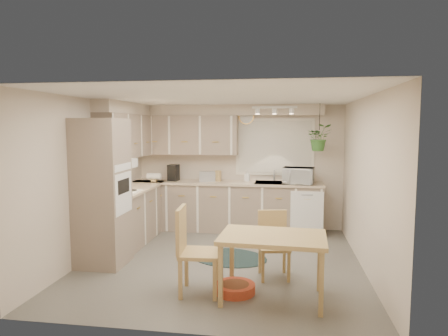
{
  "coord_description": "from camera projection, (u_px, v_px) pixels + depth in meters",
  "views": [
    {
      "loc": [
        0.89,
        -5.66,
        1.98
      ],
      "look_at": [
        -0.06,
        0.55,
        1.33
      ],
      "focal_mm": 32.0,
      "sensor_mm": 36.0,
      "label": 1
    }
  ],
  "objects": [
    {
      "name": "wall_clock",
      "position": [
        246.0,
        117.0,
        7.69
      ],
      "size": [
        0.3,
        0.03,
        0.3
      ],
      "primitive_type": "cylinder",
      "rotation": [
        1.57,
        0.0,
        0.0
      ],
      "color": "#E3AD50",
      "rests_on": "wall_back"
    },
    {
      "name": "base_cab_left",
      "position": [
        134.0,
        215.0,
        6.97
      ],
      "size": [
        0.6,
        1.85,
        0.9
      ],
      "primitive_type": "cube",
      "color": "gray",
      "rests_on": "floor"
    },
    {
      "name": "upper_cab_back",
      "position": [
        187.0,
        135.0,
        7.76
      ],
      "size": [
        2.0,
        0.35,
        0.75
      ],
      "primitive_type": "cube",
      "color": "gray",
      "rests_on": "wall_back"
    },
    {
      "name": "soffit_back",
      "position": [
        228.0,
        110.0,
        7.61
      ],
      "size": [
        3.6,
        0.3,
        0.2
      ],
      "primitive_type": "cube",
      "color": "beige",
      "rests_on": "wall_back"
    },
    {
      "name": "soap_bottle",
      "position": [
        247.0,
        179.0,
        7.69
      ],
      "size": [
        0.11,
        0.22,
        0.1
      ],
      "primitive_type": "imported",
      "rotation": [
        0.0,
        0.0,
        -0.1
      ],
      "color": "white",
      "rests_on": "counter_back"
    },
    {
      "name": "knife_block",
      "position": [
        218.0,
        176.0,
        7.67
      ],
      "size": [
        0.11,
        0.11,
        0.21
      ],
      "primitive_type": "cube",
      "rotation": [
        0.0,
        0.0,
        -0.22
      ],
      "color": "tan",
      "rests_on": "counter_back"
    },
    {
      "name": "counter_back",
      "position": [
        226.0,
        183.0,
        7.6
      ],
      "size": [
        3.64,
        0.64,
        0.04
      ],
      "primitive_type": "cube",
      "color": "#C8B692",
      "rests_on": "base_cab_back"
    },
    {
      "name": "range_hood",
      "position": [
        119.0,
        164.0,
        6.31
      ],
      "size": [
        0.4,
        0.6,
        0.14
      ],
      "primitive_type": "cube",
      "color": "white",
      "rests_on": "upper_cab_left"
    },
    {
      "name": "wall_back",
      "position": [
        239.0,
        167.0,
        7.84
      ],
      "size": [
        4.0,
        0.04,
        2.4
      ],
      "primitive_type": "cube",
      "color": "beige",
      "rests_on": "floor"
    },
    {
      "name": "oven_stack",
      "position": [
        102.0,
        193.0,
        5.67
      ],
      "size": [
        0.65,
        0.65,
        2.1
      ],
      "primitive_type": "cube",
      "color": "gray",
      "rests_on": "floor"
    },
    {
      "name": "counter_left",
      "position": [
        134.0,
        188.0,
        6.92
      ],
      "size": [
        0.64,
        1.89,
        0.04
      ],
      "primitive_type": "cube",
      "color": "#C8B692",
      "rests_on": "base_cab_left"
    },
    {
      "name": "wall_oven_face",
      "position": [
        123.0,
        193.0,
        5.63
      ],
      "size": [
        0.02,
        0.56,
        0.58
      ],
      "primitive_type": "cube",
      "color": "white",
      "rests_on": "oven_stack"
    },
    {
      "name": "window_blinds",
      "position": [
        275.0,
        147.0,
        7.67
      ],
      "size": [
        1.4,
        0.02,
        1.0
      ],
      "primitive_type": "cube",
      "color": "white",
      "rests_on": "wall_back"
    },
    {
      "name": "soffit_left",
      "position": [
        126.0,
        109.0,
        6.92
      ],
      "size": [
        0.3,
        2.0,
        0.2
      ],
      "primitive_type": "cube",
      "color": "beige",
      "rests_on": "wall_left"
    },
    {
      "name": "chair_back",
      "position": [
        274.0,
        245.0,
        5.23
      ],
      "size": [
        0.47,
        0.47,
        0.87
      ],
      "primitive_type": "cube",
      "rotation": [
        0.0,
        0.0,
        3.32
      ],
      "color": "tan",
      "rests_on": "floor"
    },
    {
      "name": "chair_left",
      "position": [
        200.0,
        251.0,
        4.73
      ],
      "size": [
        0.52,
        0.52,
        1.04
      ],
      "primitive_type": "cube",
      "rotation": [
        0.0,
        0.0,
        -1.51
      ],
      "color": "tan",
      "rests_on": "floor"
    },
    {
      "name": "upper_cab_left",
      "position": [
        128.0,
        136.0,
        6.97
      ],
      "size": [
        0.35,
        2.0,
        0.75
      ],
      "primitive_type": "cube",
      "color": "gray",
      "rests_on": "wall_left"
    },
    {
      "name": "microwave",
      "position": [
        298.0,
        174.0,
        7.29
      ],
      "size": [
        0.59,
        0.39,
        0.37
      ],
      "primitive_type": "imported",
      "rotation": [
        0.0,
        0.0,
        -0.16
      ],
      "color": "white",
      "rests_on": "counter_back"
    },
    {
      "name": "base_cab_back",
      "position": [
        226.0,
        207.0,
        7.65
      ],
      "size": [
        3.6,
        0.6,
        0.9
      ],
      "primitive_type": "cube",
      "color": "gray",
      "rests_on": "floor"
    },
    {
      "name": "sink",
      "position": [
        274.0,
        185.0,
        7.47
      ],
      "size": [
        0.7,
        0.48,
        0.1
      ],
      "primitive_type": "cube",
      "color": "#A7AAAF",
      "rests_on": "counter_back"
    },
    {
      "name": "pet_bed",
      "position": [
        235.0,
        288.0,
        4.77
      ],
      "size": [
        0.58,
        0.58,
        0.11
      ],
      "primitive_type": "cylinder",
      "rotation": [
        0.0,
        0.0,
        -0.22
      ],
      "color": "#C13E26",
      "rests_on": "floor"
    },
    {
      "name": "coffee_maker",
      "position": [
        173.0,
        173.0,
        7.74
      ],
      "size": [
        0.2,
        0.24,
        0.31
      ],
      "primitive_type": "cube",
      "rotation": [
        0.0,
        0.0,
        -0.13
      ],
      "color": "black",
      "rests_on": "counter_back"
    },
    {
      "name": "dining_table",
      "position": [
        272.0,
        267.0,
        4.59
      ],
      "size": [
        1.24,
        0.86,
        0.75
      ],
      "primitive_type": "cube",
      "rotation": [
        0.0,
        0.0,
        -0.06
      ],
      "color": "tan",
      "rests_on": "floor"
    },
    {
      "name": "dishwasher_front",
      "position": [
        307.0,
        214.0,
        7.13
      ],
      "size": [
        0.58,
        0.02,
        0.83
      ],
      "primitive_type": "cube",
      "color": "white",
      "rests_on": "base_cab_back"
    },
    {
      "name": "floor",
      "position": [
        222.0,
        261.0,
        5.9
      ],
      "size": [
        4.2,
        4.2,
        0.0
      ],
      "primitive_type": "plane",
      "color": "#605D54",
      "rests_on": "ground"
    },
    {
      "name": "ceiling",
      "position": [
        222.0,
        97.0,
        5.65
      ],
      "size": [
        4.2,
        4.2,
        0.0
      ],
      "primitive_type": "plane",
      "color": "white",
      "rests_on": "wall_back"
    },
    {
      "name": "cooktop",
      "position": [
        121.0,
        192.0,
        6.35
      ],
      "size": [
        0.52,
        0.58,
        0.02
      ],
      "primitive_type": "cube",
      "color": "white",
      "rests_on": "counter_left"
    },
    {
      "name": "window_frame",
      "position": [
        275.0,
        147.0,
        7.68
      ],
      "size": [
        1.5,
        0.02,
        1.1
      ],
      "primitive_type": "cube",
      "color": "silver",
      "rests_on": "wall_back"
    },
    {
      "name": "wall_front",
      "position": [
        187.0,
        211.0,
        3.71
      ],
      "size": [
        4.0,
        0.04,
        2.4
      ],
      "primitive_type": "cube",
      "color": "beige",
      "rests_on": "floor"
    },
    {
      "name": "track_light_bar",
      "position": [
        274.0,
        107.0,
        7.08
      ],
      "size": [
        0.8,
        0.04,
        0.04
      ],
      "primitive_type": "cube",
      "color": "white",
      "rests_on": "ceiling"
    },
    {
      "name": "braided_rug",
      "position": [
        229.0,
        257.0,
        6.07
      ],
      "size": [
        1.36,
        1.15,
        0.01
      ],
      "primitive_type": "ellipsoid",
      "rotation": [
        0.0,
        0.0,
        -0.25
      ],
      "color": "black",
      "rests_on": "floor"
    },
    {
      "name": "hanging_plant",
      "position": [
        319.0,
        141.0,
        7.17
      ],
      "size": [
        0.48,
        0.52,
        0.38
      ],
      "primitive_type": "imported",
      "rotation": [
        0.0,
        0.0,
        0.09
      ],
      "color": "#386E2C",
      "rests_on": "ceiling"
    },
    {
      "name": "toaster",
      "position": [
        207.0,
        176.0,
        7.67
      ],
      "size": [
        0.34,
        0.24,
        0.19
      ],
      "primitive_type": "cube",
      "rotation": [
        0.0,
        0.0,
        0.22
      ],
      "color": "#A7AAAF",
      "rests_on": "counter_back"
    },
    {
      "name": "wall_right",
      "position": [
        366.0,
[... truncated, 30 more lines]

